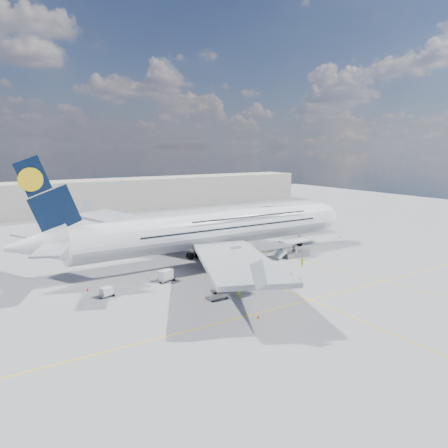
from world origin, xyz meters
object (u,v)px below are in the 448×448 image
dolly_back (106,292)px  dolly_row_a (217,297)px  cargo_loader (294,251)px  dolly_row_b (219,291)px  catering_truck_inner (160,239)px  cone_nose (340,237)px  service_van (288,276)px  crew_wing (218,290)px  crew_tug (240,292)px  cone_wing_left_inner (162,246)px  airliner (214,229)px  dolly_nose_far (260,267)px  crew_nose (309,252)px  cone_wing_left_outer (140,244)px  cone_wing_right_inner (206,297)px  jet_bridge (286,212)px  crew_loader (302,263)px  catering_truck_outer (126,237)px  dolly_nose_near (267,280)px  cone_wing_right_outer (258,317)px  crew_van (281,251)px  baggage_tug (217,270)px  dolly_row_c (166,275)px  cone_tail (88,289)px

dolly_back → dolly_row_a: bearing=-55.9°
cargo_loader → dolly_row_b: 29.71m
catering_truck_inner → cone_nose: size_ratio=13.77×
service_van → crew_wing: bearing=170.6°
crew_tug → cone_wing_left_inner: bearing=63.7°
airliner → dolly_nose_far: bearing=-78.0°
crew_nose → cone_wing_left_outer: crew_nose is taller
dolly_row_a → cone_wing_left_outer: 44.31m
crew_tug → cone_wing_right_inner: 5.57m
cone_wing_left_inner → cone_wing_right_inner: (-9.78, -38.12, -0.03)m
dolly_back → crew_nose: dolly_back is taller
jet_bridge → catering_truck_inner: (-33.82, 8.01, -5.02)m
crew_nose → crew_loader: bearing=-147.9°
crew_wing → crew_nose: bearing=-77.8°
catering_truck_outer → cone_wing_left_outer: bearing=-51.4°
dolly_nose_near → airliner: bearing=89.1°
crew_wing → cone_wing_right_inner: size_ratio=2.81×
dolly_row_a → crew_tug: crew_tug is taller
cone_wing_left_inner → cone_wing_right_outer: size_ratio=1.18×
cargo_loader → cone_wing_right_inner: bearing=-156.5°
jet_bridge → crew_van: size_ratio=11.46×
dolly_nose_far → dolly_row_a: bearing=-132.5°
crew_loader → service_van: bearing=-114.8°
cargo_loader → cone_wing_left_outer: 38.47m
dolly_row_a → baggage_tug: 14.15m
dolly_nose_near → cone_nose: dolly_nose_near is taller
dolly_row_a → crew_wing: size_ratio=2.12×
dolly_row_b → crew_tug: 4.17m
cargo_loader → crew_wing: 30.79m
dolly_back → cone_nose: dolly_back is taller
crew_wing → crew_van: (26.87, 15.70, 0.03)m
dolly_row_a → baggage_tug: bearing=56.3°
service_van → jet_bridge: bearing=39.4°
dolly_nose_near → cone_wing_right_inner: 12.39m
catering_truck_inner → cone_wing_left_inner: size_ratio=11.40×
cargo_loader → service_van: size_ratio=1.70×
cone_nose → cone_wing_right_inner: size_ratio=0.91×
dolly_row_c → cone_wing_left_outer: 31.88m
dolly_row_a → cone_wing_right_outer: size_ratio=6.43×
jet_bridge → dolly_nose_far: bearing=-138.3°
dolly_nose_near → crew_nose: bearing=33.0°
dolly_nose_far → baggage_tug: bearing=175.1°
dolly_row_b → cone_nose: (51.73, 20.60, -0.07)m
dolly_row_a → cone_wing_left_inner: cone_wing_left_inner is taller
dolly_row_c → cone_wing_right_outer: dolly_row_c is taller
crew_wing → cone_wing_left_outer: 42.57m
cone_wing_right_outer → cargo_loader: bearing=40.7°
catering_truck_inner → crew_wing: (-7.17, -38.87, -1.04)m
service_van → crew_nose: bearing=24.2°
cone_tail → airliner: bearing=11.7°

